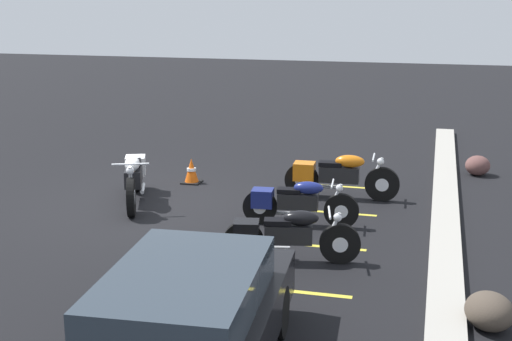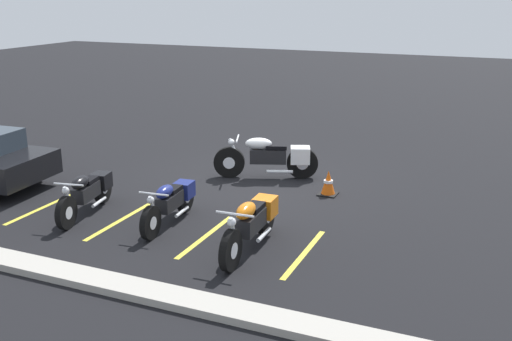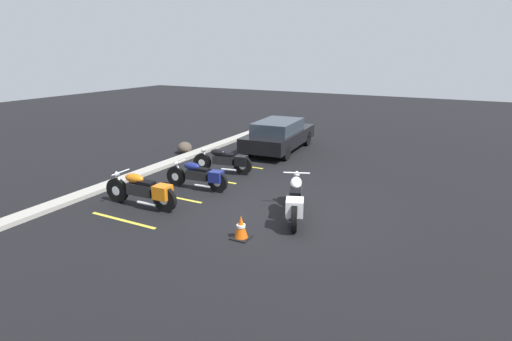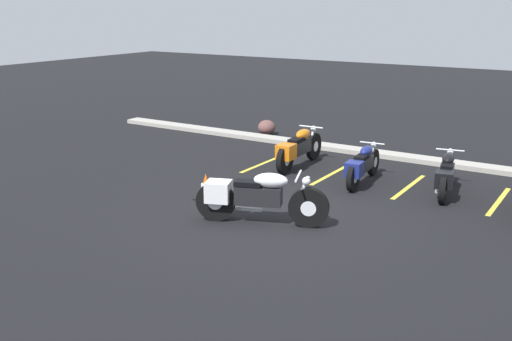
# 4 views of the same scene
# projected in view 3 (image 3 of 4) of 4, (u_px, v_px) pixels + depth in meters

# --- Properties ---
(ground) EXTENTS (60.00, 60.00, 0.00)m
(ground) POSITION_uv_depth(u_px,v_px,m) (283.00, 212.00, 10.39)
(ground) COLOR black
(motorcycle_white_featured) EXTENTS (2.36, 1.12, 0.97)m
(motorcycle_white_featured) POSITION_uv_depth(u_px,v_px,m) (295.00, 199.00, 9.89)
(motorcycle_white_featured) COLOR black
(motorcycle_white_featured) RESTS_ON ground
(parked_bike_0) EXTENTS (0.65, 2.31, 0.91)m
(parked_bike_0) POSITION_uv_depth(u_px,v_px,m) (143.00, 190.00, 10.60)
(parked_bike_0) COLOR black
(parked_bike_0) RESTS_ON ground
(parked_bike_1) EXTENTS (0.58, 2.08, 0.82)m
(parked_bike_1) POSITION_uv_depth(u_px,v_px,m) (199.00, 176.00, 12.01)
(parked_bike_1) COLOR black
(parked_bike_1) RESTS_ON ground
(parked_bike_2) EXTENTS (0.74, 2.11, 0.84)m
(parked_bike_2) POSITION_uv_depth(u_px,v_px,m) (225.00, 161.00, 13.62)
(parked_bike_2) COLOR black
(parked_bike_2) RESTS_ON ground
(car_black) EXTENTS (4.40, 2.07, 1.29)m
(car_black) POSITION_uv_depth(u_px,v_px,m) (279.00, 135.00, 16.65)
(car_black) COLOR black
(car_black) RESTS_ON ground
(concrete_curb) EXTENTS (18.00, 0.50, 0.12)m
(concrete_curb) POSITION_uv_depth(u_px,v_px,m) (124.00, 179.00, 12.87)
(concrete_curb) COLOR #A8A399
(concrete_curb) RESTS_ON ground
(landscape_rock_1) EXTENTS (0.86, 0.84, 0.48)m
(landscape_rock_1) POSITION_uv_depth(u_px,v_px,m) (185.00, 148.00, 16.33)
(landscape_rock_1) COLOR #4D4137
(landscape_rock_1) RESTS_ON ground
(traffic_cone) EXTENTS (0.40, 0.40, 0.55)m
(traffic_cone) POSITION_uv_depth(u_px,v_px,m) (241.00, 228.00, 8.89)
(traffic_cone) COLOR black
(traffic_cone) RESTS_ON ground
(stall_line_0) EXTENTS (0.10, 2.10, 0.00)m
(stall_line_0) POSITION_uv_depth(u_px,v_px,m) (123.00, 220.00, 9.91)
(stall_line_0) COLOR gold
(stall_line_0) RESTS_ON ground
(stall_line_1) EXTENTS (0.10, 2.10, 0.00)m
(stall_line_1) POSITION_uv_depth(u_px,v_px,m) (172.00, 197.00, 11.51)
(stall_line_1) COLOR gold
(stall_line_1) RESTS_ON ground
(stall_line_2) EXTENTS (0.10, 2.10, 0.00)m
(stall_line_2) POSITION_uv_depth(u_px,v_px,m) (209.00, 179.00, 13.11)
(stall_line_2) COLOR gold
(stall_line_2) RESTS_ON ground
(stall_line_3) EXTENTS (0.10, 2.10, 0.00)m
(stall_line_3) POSITION_uv_depth(u_px,v_px,m) (238.00, 165.00, 14.72)
(stall_line_3) COLOR gold
(stall_line_3) RESTS_ON ground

